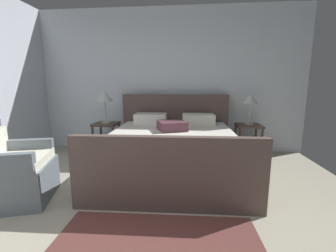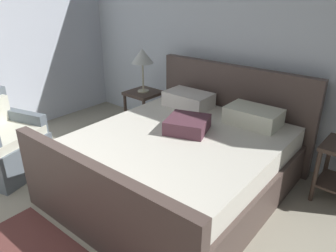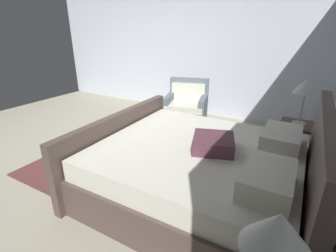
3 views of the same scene
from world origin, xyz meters
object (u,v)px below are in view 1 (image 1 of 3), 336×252
Objects in this scene: bed at (172,149)px; nightstand_right at (248,135)px; table_lamp_right at (250,100)px; nightstand_left at (107,133)px; armchair at (10,172)px; table_lamp_left at (105,97)px.

bed is 1.58m from nightstand_right.
table_lamp_right reaches higher than nightstand_left.
armchair is at bearing -147.79° from table_lamp_right.
nightstand_right is 0.99× the size of table_lamp_left.
bed is 1.71m from table_lamp_left.
armchair reaches higher than nightstand_right.
nightstand_right is 3.63m from armchair.
bed is 1.54m from nightstand_left.
table_lamp_left is (-1.32, 0.79, 0.75)m from bed.
table_lamp_left reaches higher than table_lamp_right.
armchair is (-3.07, -1.93, -0.06)m from nightstand_right.
nightstand_right is at bearing 32.97° from bed.
bed is 1.73m from table_lamp_right.
nightstand_right is 1.09× the size of table_lamp_right.
table_lamp_right is 0.61× the size of armchair.
nightstand_right is at bearing 1.55° from nightstand_left.
nightstand_right is 0.66× the size of armchair.
table_lamp_right is 0.92× the size of nightstand_left.
armchair reaches higher than nightstand_left.
table_lamp_right is at bearing 1.55° from table_lamp_left.
table_lamp_left is (-2.65, -0.07, 0.04)m from table_lamp_right.
table_lamp_right is (1.33, 0.86, 0.70)m from bed.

